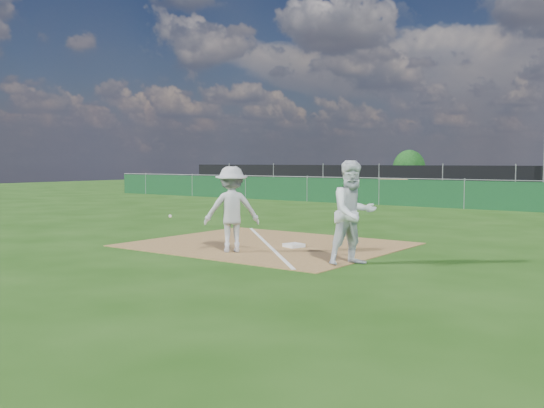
{
  "coord_description": "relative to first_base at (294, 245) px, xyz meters",
  "views": [
    {
      "loc": [
        8.73,
        -10.6,
        2.01
      ],
      "look_at": [
        0.14,
        1.0,
        1.0
      ],
      "focal_mm": 40.0,
      "sensor_mm": 36.0,
      "label": 1
    }
  ],
  "objects": [
    {
      "name": "ground",
      "position": [
        -0.8,
        9.02,
        -0.06
      ],
      "size": [
        90.0,
        90.0,
        0.0
      ],
      "primitive_type": "plane",
      "color": "#1C440E",
      "rests_on": "ground"
    },
    {
      "name": "infield_dirt",
      "position": [
        -0.8,
        0.02,
        -0.05
      ],
      "size": [
        6.0,
        5.0,
        0.02
      ],
      "primitive_type": "cube",
      "color": "olive",
      "rests_on": "ground"
    },
    {
      "name": "foul_line",
      "position": [
        -0.8,
        0.02,
        -0.04
      ],
      "size": [
        5.01,
        5.01,
        0.01
      ],
      "primitive_type": "cube",
      "rotation": [
        0.0,
        0.0,
        0.79
      ],
      "color": "white",
      "rests_on": "infield_dirt"
    },
    {
      "name": "green_fence",
      "position": [
        -0.8,
        14.02,
        0.54
      ],
      "size": [
        44.0,
        0.05,
        1.2
      ],
      "primitive_type": "cube",
      "color": "#103C1D",
      "rests_on": "ground"
    },
    {
      "name": "dirt_mound",
      "position": [
        -5.8,
        17.52,
        0.52
      ],
      "size": [
        3.38,
        2.6,
        1.17
      ],
      "primitive_type": "ellipsoid",
      "color": "#99724A",
      "rests_on": "ground"
    },
    {
      "name": "black_fence",
      "position": [
        -0.8,
        22.02,
        0.84
      ],
      "size": [
        46.0,
        0.04,
        1.8
      ],
      "primitive_type": "cube",
      "color": "black",
      "rests_on": "ground"
    },
    {
      "name": "parking_lot",
      "position": [
        -0.8,
        27.02,
        -0.06
      ],
      "size": [
        46.0,
        9.0,
        0.01
      ],
      "primitive_type": "cube",
      "color": "black",
      "rests_on": "ground"
    },
    {
      "name": "first_base",
      "position": [
        0.0,
        0.0,
        0.0
      ],
      "size": [
        0.49,
        0.49,
        0.08
      ],
      "primitive_type": "cube",
      "rotation": [
        0.0,
        0.0,
        -0.3
      ],
      "color": "white",
      "rests_on": "infield_dirt"
    },
    {
      "name": "play_at_first",
      "position": [
        -0.69,
        -1.42,
        0.9
      ],
      "size": [
        2.6,
        1.34,
        1.89
      ],
      "color": "silver",
      "rests_on": "infield_dirt"
    },
    {
      "name": "runner",
      "position": [
        2.24,
        -1.24,
        0.96
      ],
      "size": [
        1.16,
        1.24,
        2.03
      ],
      "primitive_type": "imported",
      "rotation": [
        0.0,
        0.0,
        1.05
      ],
      "color": "white",
      "rests_on": "ground"
    },
    {
      "name": "car_left",
      "position": [
        -6.18,
        25.87,
        0.65
      ],
      "size": [
        4.19,
        1.78,
        1.41
      ],
      "primitive_type": "imported",
      "rotation": [
        0.0,
        0.0,
        1.54
      ],
      "color": "#B9BBC2",
      "rests_on": "parking_lot"
    },
    {
      "name": "car_mid",
      "position": [
        -0.33,
        26.13,
        0.75
      ],
      "size": [
        5.11,
        2.75,
        1.6
      ],
      "primitive_type": "imported",
      "rotation": [
        0.0,
        0.0,
        1.8
      ],
      "color": "black",
      "rests_on": "parking_lot"
    },
    {
      "name": "tree_left",
      "position": [
        -11.05,
        31.57,
        1.44
      ],
      "size": [
        2.46,
        2.46,
        2.91
      ],
      "color": "#382316",
      "rests_on": "ground"
    }
  ]
}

